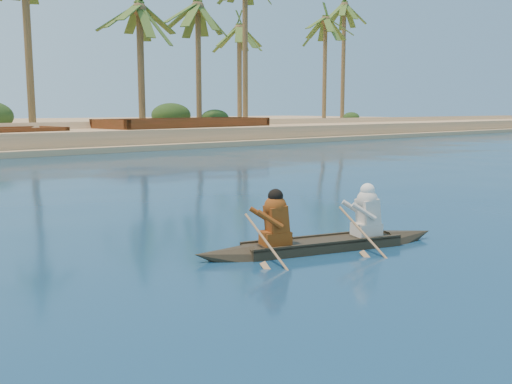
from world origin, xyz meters
TOP-DOWN VIEW (x-y plane):
  - canoe at (6.96, -2.71)m, footprint 5.12×2.09m
  - barge_right at (22.58, 27.00)m, footprint 14.25×6.34m

SIDE VIEW (x-z plane):
  - canoe at x=6.96m, z-range -0.44..0.98m
  - barge_right at x=22.58m, z-range -0.34..1.95m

